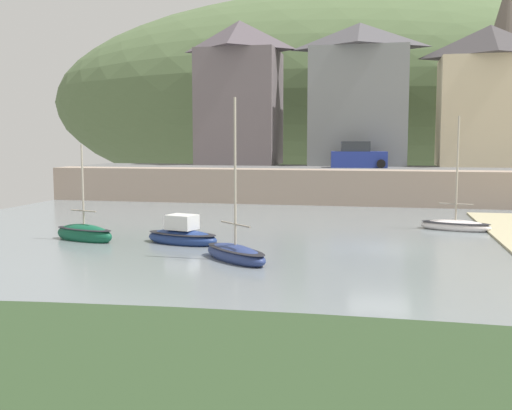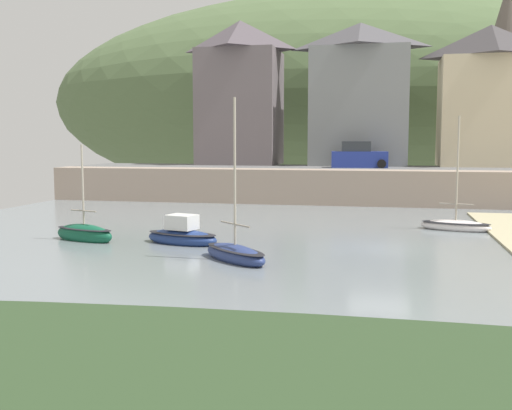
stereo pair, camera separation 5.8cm
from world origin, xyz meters
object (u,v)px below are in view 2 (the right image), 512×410
object	(u,v)px
church_with_spire	(509,64)
parked_car_near_slipway	(358,157)
waterfront_building_right	(489,95)
sailboat_blue_trim	(182,236)
mooring_buoy	(170,229)
waterfront_building_centre	(359,94)
waterfront_building_left	(240,92)
sailboat_nearest_shore	(456,225)
rowboat_small_beached	(84,234)
motorboat_with_cabin	(235,253)

from	to	relation	value
church_with_spire	parked_car_near_slipway	world-z (taller)	church_with_spire
waterfront_building_right	sailboat_blue_trim	size ratio (longest dim) A/B	2.98
church_with_spire	mooring_buoy	bearing A→B (deg)	-126.33
parked_car_near_slipway	waterfront_building_right	bearing A→B (deg)	19.18
waterfront_building_centre	waterfront_building_right	bearing A→B (deg)	-0.00
mooring_buoy	waterfront_building_right	bearing A→B (deg)	52.29
waterfront_building_left	sailboat_nearest_shore	size ratio (longest dim) A/B	2.08
waterfront_building_left	rowboat_small_beached	bearing A→B (deg)	-91.84
sailboat_blue_trim	sailboat_nearest_shore	size ratio (longest dim) A/B	0.63
motorboat_with_cabin	mooring_buoy	xyz separation A→B (m)	(-4.74, 5.95, -0.12)
waterfront_building_centre	sailboat_nearest_shore	bearing A→B (deg)	-73.63
parked_car_near_slipway	waterfront_building_left	bearing A→B (deg)	150.34
sailboat_nearest_shore	rowboat_small_beached	bearing A→B (deg)	-142.72
waterfront_building_centre	motorboat_with_cabin	distance (m)	30.17
rowboat_small_beached	parked_car_near_slipway	size ratio (longest dim) A/B	1.05
waterfront_building_right	rowboat_small_beached	size ratio (longest dim) A/B	2.44
sailboat_blue_trim	parked_car_near_slipway	size ratio (longest dim) A/B	0.86
waterfront_building_centre	waterfront_building_right	world-z (taller)	waterfront_building_centre
rowboat_small_beached	mooring_buoy	size ratio (longest dim) A/B	8.59
waterfront_building_centre	parked_car_near_slipway	xyz separation A→B (m)	(0.21, -4.50, -4.97)
church_with_spire	parked_car_near_slipway	xyz separation A→B (m)	(-11.78, -8.50, -7.49)
waterfront_building_centre	waterfront_building_right	distance (m)	9.92
sailboat_blue_trim	sailboat_nearest_shore	world-z (taller)	sailboat_nearest_shore
sailboat_blue_trim	mooring_buoy	size ratio (longest dim) A/B	7.03
church_with_spire	sailboat_blue_trim	bearing A→B (deg)	-121.51
waterfront_building_right	sailboat_nearest_shore	distance (m)	21.13
waterfront_building_centre	sailboat_nearest_shore	size ratio (longest dim) A/B	1.98
waterfront_building_centre	rowboat_small_beached	bearing A→B (deg)	-112.50
mooring_buoy	rowboat_small_beached	bearing A→B (deg)	-134.20
waterfront_building_right	church_with_spire	size ratio (longest dim) A/B	0.67
motorboat_with_cabin	mooring_buoy	world-z (taller)	motorboat_with_cabin
sailboat_blue_trim	parked_car_near_slipway	xyz separation A→B (m)	(6.48, 21.29, 2.86)
waterfront_building_centre	parked_car_near_slipway	world-z (taller)	waterfront_building_centre
waterfront_building_left	parked_car_near_slipway	xyz separation A→B (m)	(10.13, -4.50, -5.27)
parked_car_near_slipway	motorboat_with_cabin	bearing A→B (deg)	-103.48
church_with_spire	rowboat_small_beached	xyz separation A→B (m)	(-22.74, -29.96, -10.38)
sailboat_blue_trim	mooring_buoy	distance (m)	3.22
sailboat_nearest_shore	waterfront_building_right	bearing A→B (deg)	92.42
waterfront_building_right	sailboat_blue_trim	xyz separation A→B (m)	(-16.19, -25.79, -7.57)
motorboat_with_cabin	parked_car_near_slipway	bearing A→B (deg)	125.03
rowboat_small_beached	waterfront_building_right	bearing A→B (deg)	69.13
waterfront_building_right	motorboat_with_cabin	world-z (taller)	waterfront_building_right
waterfront_building_centre	motorboat_with_cabin	size ratio (longest dim) A/B	1.86
waterfront_building_centre	rowboat_small_beached	world-z (taller)	waterfront_building_centre
sailboat_blue_trim	waterfront_building_left	bearing A→B (deg)	113.60
waterfront_building_right	parked_car_near_slipway	xyz separation A→B (m)	(-9.71, -4.50, -4.71)
waterfront_building_left	sailboat_nearest_shore	xyz separation A→B (m)	(15.57, -19.22, -8.23)
waterfront_building_left	sailboat_blue_trim	distance (m)	27.28
church_with_spire	motorboat_with_cabin	xyz separation A→B (m)	(-15.12, -32.95, -10.42)
waterfront_building_right	mooring_buoy	xyz separation A→B (m)	(-17.78, -23.00, -7.75)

